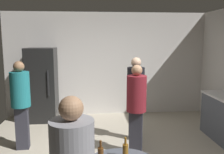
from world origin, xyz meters
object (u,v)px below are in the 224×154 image
Objects in this scene: beer_bottle_brown at (101,154)px; person_in_black_shirt at (136,92)px; person_in_teal_shirt at (21,99)px; refrigerator at (42,85)px; beer_bottle_amber at (125,150)px; person_in_maroon_shirt at (136,103)px.

person_in_black_shirt is at bearing 70.73° from beer_bottle_brown.
person_in_black_shirt reaches higher than person_in_teal_shirt.
refrigerator is 3.85m from beer_bottle_amber.
refrigerator reaches higher than beer_bottle_brown.
person_in_black_shirt reaches higher than beer_bottle_brown.
person_in_teal_shirt is (-1.36, 1.98, 0.13)m from beer_bottle_brown.
beer_bottle_brown is at bearing 8.25° from person_in_black_shirt.
beer_bottle_amber is 2.53m from person_in_teal_shirt.
person_in_teal_shirt is at bearing -83.96° from person_in_maroon_shirt.
person_in_teal_shirt is (-0.06, -1.60, 0.05)m from refrigerator.
refrigerator is 3.81m from beer_bottle_brown.
person_in_maroon_shirt is (1.98, -1.98, 0.02)m from refrigerator.
beer_bottle_brown is at bearing -6.22° from person_in_maroon_shirt.
beer_bottle_amber is 0.15× the size of person_in_maroon_shirt.
person_in_black_shirt reaches higher than person_in_maroon_shirt.
person_in_teal_shirt reaches higher than beer_bottle_amber.
refrigerator is 7.83× the size of beer_bottle_amber.
beer_bottle_brown is 1.74m from person_in_maroon_shirt.
person_in_maroon_shirt is (0.41, 1.54, 0.10)m from beer_bottle_amber.
refrigerator is at bearing 110.02° from beer_bottle_brown.
beer_bottle_amber is at bearing 14.32° from person_in_black_shirt.
person_in_maroon_shirt reaches higher than beer_bottle_brown.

